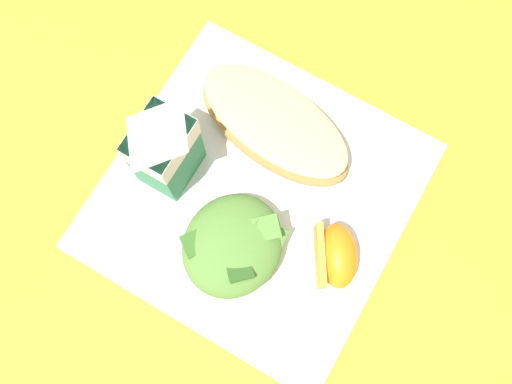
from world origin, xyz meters
TOP-DOWN VIEW (x-y plane):
  - ground at (0.00, 0.00)m, footprint 3.00×3.00m
  - white_plate at (0.00, 0.00)m, footprint 0.28×0.28m
  - cheesy_pizza_bread at (0.07, 0.02)m, footprint 0.10×0.18m
  - green_salad_pile at (-0.06, -0.01)m, footprint 0.10×0.09m
  - milk_carton at (-0.02, 0.09)m, footprint 0.06×0.05m
  - orange_wedge_front at (-0.02, -0.09)m, footprint 0.07×0.06m

SIDE VIEW (x-z plane):
  - ground at x=0.00m, z-range 0.00..0.00m
  - white_plate at x=0.00m, z-range 0.00..0.02m
  - cheesy_pizza_bread at x=0.07m, z-range 0.02..0.05m
  - orange_wedge_front at x=-0.02m, z-range 0.02..0.06m
  - green_salad_pile at x=-0.06m, z-range 0.01..0.06m
  - milk_carton at x=-0.02m, z-range 0.02..0.13m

